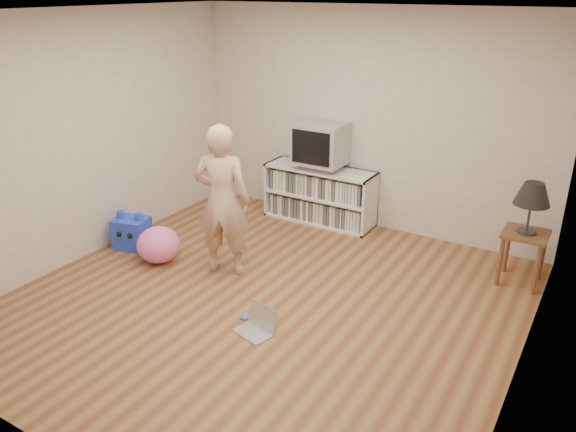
% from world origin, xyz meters
% --- Properties ---
extents(ground, '(4.50, 4.50, 0.00)m').
position_xyz_m(ground, '(0.00, 0.00, 0.00)').
color(ground, brown).
rests_on(ground, ground).
extents(walls, '(4.52, 4.52, 2.60)m').
position_xyz_m(walls, '(0.00, 0.00, 1.30)').
color(walls, beige).
rests_on(walls, ground).
extents(ceiling, '(4.50, 4.50, 0.01)m').
position_xyz_m(ceiling, '(0.00, 0.00, 2.60)').
color(ceiling, white).
rests_on(ceiling, walls).
extents(media_unit, '(1.40, 0.45, 0.70)m').
position_xyz_m(media_unit, '(-0.49, 2.04, 0.35)').
color(media_unit, white).
rests_on(media_unit, ground).
extents(dvd_deck, '(0.45, 0.35, 0.07)m').
position_xyz_m(dvd_deck, '(-0.49, 2.02, 0.73)').
color(dvd_deck, gray).
rests_on(dvd_deck, media_unit).
extents(crt_tv, '(0.60, 0.53, 0.50)m').
position_xyz_m(crt_tv, '(-0.49, 2.02, 1.02)').
color(crt_tv, '#9C9CA1').
rests_on(crt_tv, dvd_deck).
extents(side_table, '(0.42, 0.42, 0.55)m').
position_xyz_m(side_table, '(1.99, 1.65, 0.42)').
color(side_table, brown).
rests_on(side_table, ground).
extents(table_lamp, '(0.34, 0.34, 0.52)m').
position_xyz_m(table_lamp, '(1.99, 1.65, 0.94)').
color(table_lamp, '#333333').
rests_on(table_lamp, side_table).
extents(person, '(0.67, 0.55, 1.58)m').
position_xyz_m(person, '(-0.70, 0.31, 0.79)').
color(person, '#D7AA93').
rests_on(person, ground).
extents(laptop, '(0.38, 0.33, 0.22)m').
position_xyz_m(laptop, '(0.22, -0.44, 0.06)').
color(laptop, silver).
rests_on(laptop, ground).
extents(playing_cards, '(0.07, 0.09, 0.02)m').
position_xyz_m(playing_cards, '(0.01, -0.33, 0.01)').
color(playing_cards, '#4761BE').
rests_on(playing_cards, ground).
extents(plush_blue, '(0.44, 0.38, 0.43)m').
position_xyz_m(plush_blue, '(-1.95, 0.22, 0.18)').
color(plush_blue, blue).
rests_on(plush_blue, ground).
extents(plush_pink, '(0.47, 0.47, 0.39)m').
position_xyz_m(plush_pink, '(-1.45, 0.11, 0.20)').
color(plush_pink, pink).
rests_on(plush_pink, ground).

